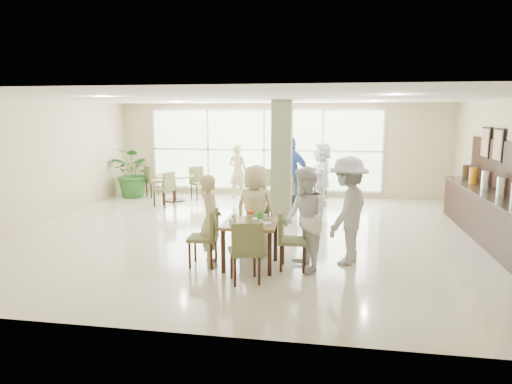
% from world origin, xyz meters
% --- Properties ---
extents(ground, '(10.00, 10.00, 0.00)m').
position_xyz_m(ground, '(0.00, 0.00, 0.00)').
color(ground, beige).
rests_on(ground, ground).
extents(room_shell, '(10.00, 10.00, 10.00)m').
position_xyz_m(room_shell, '(0.00, 0.00, 1.70)').
color(room_shell, white).
rests_on(room_shell, ground).
extents(window_bank, '(7.00, 0.04, 7.00)m').
position_xyz_m(window_bank, '(-0.50, 4.46, 1.40)').
color(window_bank, silver).
rests_on(window_bank, ground).
extents(column, '(0.45, 0.45, 2.80)m').
position_xyz_m(column, '(0.40, 1.20, 1.40)').
color(column, '#646949').
rests_on(column, ground).
extents(main_table, '(0.88, 0.88, 0.75)m').
position_xyz_m(main_table, '(0.26, -2.08, 0.65)').
color(main_table, brown).
rests_on(main_table, ground).
extents(round_table_left, '(1.14, 1.14, 0.75)m').
position_xyz_m(round_table_left, '(-2.94, 3.22, 0.58)').
color(round_table_left, brown).
rests_on(round_table_left, ground).
extents(round_table_right, '(1.04, 1.04, 0.75)m').
position_xyz_m(round_table_right, '(0.47, 3.29, 0.56)').
color(round_table_right, brown).
rests_on(round_table_right, ground).
extents(chairs_main_table, '(1.95, 1.94, 0.95)m').
position_xyz_m(chairs_main_table, '(0.23, -2.10, 0.47)').
color(chairs_main_table, brown).
rests_on(chairs_main_table, ground).
extents(chairs_table_left, '(2.10, 1.99, 0.95)m').
position_xyz_m(chairs_table_left, '(-2.98, 3.20, 0.47)').
color(chairs_table_left, brown).
rests_on(chairs_table_left, ground).
extents(chairs_table_right, '(1.94, 1.91, 0.95)m').
position_xyz_m(chairs_table_right, '(0.46, 3.31, 0.47)').
color(chairs_table_right, brown).
rests_on(chairs_table_right, ground).
extents(tabletop_clutter, '(0.70, 0.69, 0.21)m').
position_xyz_m(tabletop_clutter, '(0.26, -2.10, 0.81)').
color(tabletop_clutter, white).
rests_on(tabletop_clutter, main_table).
extents(buffet_counter, '(0.64, 4.70, 1.95)m').
position_xyz_m(buffet_counter, '(4.70, 0.51, 0.55)').
color(buffet_counter, black).
rests_on(buffet_counter, ground).
extents(framed_art_a, '(0.05, 0.55, 0.70)m').
position_xyz_m(framed_art_a, '(4.95, 1.00, 1.85)').
color(framed_art_a, black).
rests_on(framed_art_a, ground).
extents(framed_art_b, '(0.05, 0.55, 0.70)m').
position_xyz_m(framed_art_b, '(4.95, 1.80, 1.85)').
color(framed_art_b, black).
rests_on(framed_art_b, ground).
extents(potted_plant, '(1.76, 1.76, 1.49)m').
position_xyz_m(potted_plant, '(-4.30, 3.58, 0.74)').
color(potted_plant, '#2B6327').
rests_on(potted_plant, ground).
extents(teen_left, '(0.56, 0.65, 1.52)m').
position_xyz_m(teen_left, '(-0.42, -2.06, 0.76)').
color(teen_left, '#C6BB84').
rests_on(teen_left, ground).
extents(teen_far, '(0.88, 0.65, 1.62)m').
position_xyz_m(teen_far, '(0.23, -1.40, 0.81)').
color(teen_far, '#C6BB84').
rests_on(teen_far, ground).
extents(teen_right, '(0.90, 1.00, 1.68)m').
position_xyz_m(teen_right, '(1.14, -2.12, 0.84)').
color(teen_right, white).
rests_on(teen_right, ground).
extents(teen_standing, '(1.07, 1.34, 1.81)m').
position_xyz_m(teen_standing, '(1.82, -1.63, 0.91)').
color(teen_standing, '#ADADAF').
rests_on(teen_standing, ground).
extents(adult_a, '(1.28, 1.00, 1.92)m').
position_xyz_m(adult_a, '(0.47, 2.44, 0.96)').
color(adult_a, '#4269C6').
rests_on(adult_a, ground).
extents(adult_b, '(0.78, 1.63, 1.72)m').
position_xyz_m(adult_b, '(1.27, 3.32, 0.86)').
color(adult_b, white).
rests_on(adult_b, ground).
extents(adult_standing, '(0.68, 0.54, 1.61)m').
position_xyz_m(adult_standing, '(-1.19, 3.84, 0.81)').
color(adult_standing, '#C6BB84').
rests_on(adult_standing, ground).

